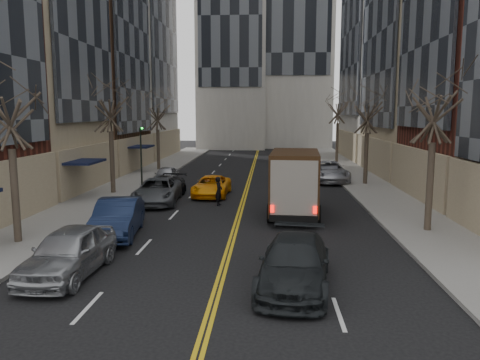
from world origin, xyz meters
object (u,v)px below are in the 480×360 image
Objects in this scene: observer_sedan at (295,263)px; pedestrian at (219,191)px; ups_truck at (295,183)px; taxi at (212,186)px.

observer_sedan is 13.29m from pedestrian.
ups_truck is 5.07m from pedestrian.
ups_truck is at bearing -115.66° from pedestrian.
observer_sedan is 16.52m from taxi.
ups_truck reaches higher than observer_sedan.
ups_truck is 1.18× the size of observer_sedan.
taxi is 3.25m from pedestrian.
ups_truck is at bearing -46.19° from taxi.
ups_truck is at bearing 93.99° from observer_sedan.
taxi is 2.74× the size of pedestrian.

